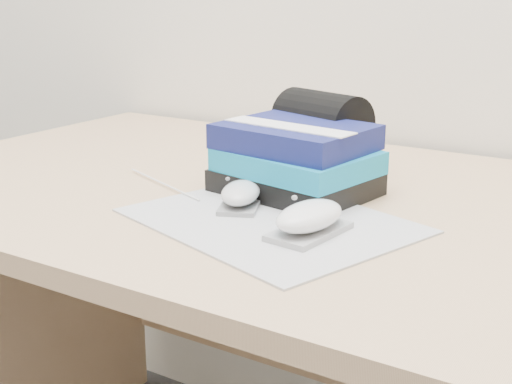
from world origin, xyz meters
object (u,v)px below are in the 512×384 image
Objects in this scene: mouse_rear at (241,195)px; mouse_front at (309,219)px; desk at (368,333)px; pouch at (322,135)px; book_stack at (296,160)px.

mouse_front reaches higher than mouse_rear.
mouse_rear is (-0.13, -0.17, 0.26)m from desk.
desk is 9.59× the size of pouch.
book_stack is 1.47× the size of pouch.
book_stack is (-0.11, 0.16, 0.03)m from mouse_front.
mouse_front is at bearing -20.22° from mouse_rear.
desk is 14.55× the size of mouse_rear.
pouch is (-0.13, 0.28, 0.04)m from mouse_front.
mouse_rear is at bearing 159.78° from mouse_front.
desk is 13.19× the size of mouse_front.
pouch is (0.01, 0.23, 0.05)m from mouse_rear.
desk is at bearing 30.76° from book_stack.
mouse_front is 0.50× the size of book_stack.
book_stack is at bearing 74.76° from mouse_rear.
pouch is (-0.02, 0.12, 0.01)m from book_stack.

